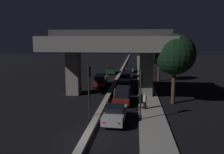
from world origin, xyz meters
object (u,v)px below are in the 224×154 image
object	(u,v)px
traffic_light_right_of_median	(141,86)
pedestrian_on_sidewalk	(145,101)
car_dark_red_lead_oncoming	(101,80)
car_silver_third	(125,85)
car_silver_sixth	(129,69)
traffic_light_left_of_median	(89,82)
car_dark_red_second	(122,95)
car_dark_green_second_oncoming	(112,70)
motorcycle_red_filtering_mid	(115,95)
motorcycle_white_filtering_far	(119,84)
car_black_fourth	(126,78)
motorcycle_blue_filtering_near	(108,112)
car_silver_lead	(115,114)
car_dark_blue_fifth	(128,73)
street_lamp	(139,54)

from	to	relation	value
traffic_light_right_of_median	pedestrian_on_sidewalk	distance (m)	3.74
traffic_light_right_of_median	car_dark_red_lead_oncoming	size ratio (longest dim) A/B	1.00
car_silver_third	car_silver_sixth	bearing A→B (deg)	-2.12
car_silver_third	pedestrian_on_sidewalk	bearing A→B (deg)	-166.05
traffic_light_left_of_median	car_dark_red_second	distance (m)	6.50
car_dark_green_second_oncoming	motorcycle_red_filtering_mid	distance (m)	21.16
car_silver_third	car_dark_red_lead_oncoming	bearing A→B (deg)	53.92
car_dark_green_second_oncoming	motorcycle_white_filtering_far	world-z (taller)	car_dark_green_second_oncoming
car_dark_red_lead_oncoming	motorcycle_red_filtering_mid	xyz separation A→B (m)	(2.96, -7.63, -0.38)
traffic_light_right_of_median	car_dark_green_second_oncoming	bearing A→B (deg)	101.40
car_dark_red_lead_oncoming	motorcycle_white_filtering_far	size ratio (longest dim) A/B	2.50
car_black_fourth	car_dark_red_lead_oncoming	bearing A→B (deg)	131.93
car_dark_red_second	car_black_fourth	xyz separation A→B (m)	(-0.25, 12.45, -0.09)
motorcycle_red_filtering_mid	motorcycle_white_filtering_far	world-z (taller)	motorcycle_white_filtering_far
pedestrian_on_sidewalk	motorcycle_red_filtering_mid	bearing A→B (deg)	132.32
motorcycle_blue_filtering_near	car_silver_lead	bearing A→B (deg)	-142.87
car_silver_lead	car_silver_sixth	size ratio (longest dim) A/B	0.87
car_black_fourth	car_dark_blue_fifth	bearing A→B (deg)	-3.01
car_silver_sixth	motorcycle_blue_filtering_near	xyz separation A→B (m)	(-0.87, -30.94, -0.08)
car_silver_third	motorcycle_blue_filtering_near	bearing A→B (deg)	173.62
car_silver_lead	pedestrian_on_sidewalk	world-z (taller)	pedestrian_on_sidewalk
car_dark_blue_fifth	car_dark_red_lead_oncoming	world-z (taller)	car_dark_red_lead_oncoming
traffic_light_left_of_median	motorcycle_blue_filtering_near	xyz separation A→B (m)	(1.70, 0.23, -2.77)
traffic_light_left_of_median	car_dark_red_lead_oncoming	size ratio (longest dim) A/B	1.09
car_dark_green_second_oncoming	car_silver_lead	bearing A→B (deg)	8.87
traffic_light_left_of_median	motorcycle_white_filtering_far	world-z (taller)	traffic_light_left_of_median
car_silver_third	car_dark_green_second_oncoming	bearing A→B (deg)	10.56
car_dark_blue_fifth	car_dark_red_lead_oncoming	size ratio (longest dim) A/B	0.94
car_silver_sixth	motorcycle_red_filtering_mid	bearing A→B (deg)	177.58
car_silver_third	car_dark_blue_fifth	distance (m)	11.61
pedestrian_on_sidewalk	car_dark_blue_fifth	bearing A→B (deg)	96.95
traffic_light_right_of_median	car_silver_third	bearing A→B (deg)	99.67
car_black_fourth	car_dark_green_second_oncoming	bearing A→B (deg)	18.13
car_dark_red_lead_oncoming	motorcycle_red_filtering_mid	size ratio (longest dim) A/B	2.54
motorcycle_red_filtering_mid	car_silver_third	bearing A→B (deg)	-7.75
car_black_fourth	pedestrian_on_sidewalk	distance (m)	15.08
car_dark_blue_fifth	car_dark_red_second	bearing A→B (deg)	179.35
traffic_light_right_of_median	car_dark_blue_fifth	bearing A→B (deg)	94.80
car_dark_blue_fifth	motorcycle_white_filtering_far	xyz separation A→B (m)	(-1.08, -9.74, -0.17)
car_dark_red_second	car_dark_green_second_oncoming	size ratio (longest dim) A/B	0.99
motorcycle_white_filtering_far	car_silver_sixth	bearing A→B (deg)	-4.70
car_silver_sixth	motorcycle_red_filtering_mid	world-z (taller)	car_silver_sixth
street_lamp	traffic_light_left_of_median	bearing A→B (deg)	-99.82
car_dark_red_second	car_silver_third	size ratio (longest dim) A/B	1.08
car_dark_red_second	motorcycle_red_filtering_mid	distance (m)	1.74
car_silver_lead	street_lamp	bearing A→B (deg)	-2.24
motorcycle_red_filtering_mid	car_black_fourth	bearing A→B (deg)	-1.48
car_dark_green_second_oncoming	motorcycle_white_filtering_far	bearing A→B (deg)	12.27
car_silver_sixth	pedestrian_on_sidewalk	world-z (taller)	pedestrian_on_sidewalk
car_black_fourth	car_silver_lead	bearing A→B (deg)	179.03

